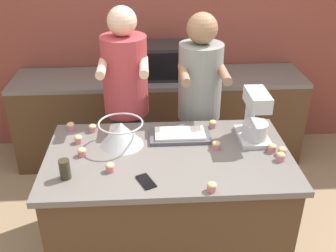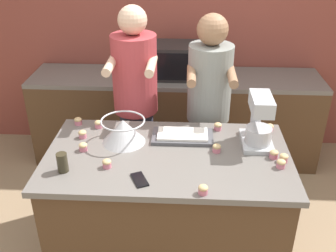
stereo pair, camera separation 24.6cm
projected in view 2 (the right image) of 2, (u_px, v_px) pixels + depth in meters
The scene contains 23 objects.
back_wall at pixel (177, 19), 3.86m from camera, with size 10.00×0.06×2.70m.
island_counter at pixel (168, 209), 2.73m from camera, with size 1.57×0.88×0.91m.
back_counter at pixel (175, 117), 3.99m from camera, with size 2.80×0.60×0.89m.
person_left at pixel (136, 109), 3.12m from camera, with size 0.35×0.51×1.70m.
person_right at pixel (208, 113), 3.10m from camera, with size 0.35×0.51×1.65m.
stand_mixer at pixel (259, 123), 2.55m from camera, with size 0.20×0.30×0.35m.
mixing_bowl at pixel (123, 130), 2.61m from camera, with size 0.30×0.30×0.17m.
baking_tray at pixel (183, 136), 2.68m from camera, with size 0.41×0.22×0.04m.
microwave_oven at pixel (178, 61), 3.70m from camera, with size 0.56×0.37×0.32m.
cell_phone at pixel (140, 180), 2.26m from camera, with size 0.12×0.16×0.01m.
drinking_glass at pixel (62, 163), 2.32m from camera, with size 0.06×0.06×0.12m.
cupcake_0 at pixel (78, 121), 2.85m from camera, with size 0.05×0.05×0.06m.
cupcake_1 at pixel (270, 127), 2.77m from camera, with size 0.05×0.05×0.06m.
cupcake_2 at pixel (83, 147), 2.54m from camera, with size 0.05×0.05×0.06m.
cupcake_3 at pixel (203, 189), 2.14m from camera, with size 0.05×0.05×0.06m.
cupcake_4 at pixel (281, 164), 2.37m from camera, with size 0.05×0.05×0.06m.
cupcake_5 at pixel (107, 163), 2.37m from camera, with size 0.05×0.05×0.06m.
cupcake_6 at pixel (274, 154), 2.46m from camera, with size 0.05×0.05×0.06m.
cupcake_7 at pixel (98, 124), 2.81m from camera, with size 0.05×0.05×0.06m.
cupcake_8 at pixel (218, 126), 2.78m from camera, with size 0.05×0.05×0.06m.
cupcake_9 at pixel (217, 148), 2.52m from camera, with size 0.05×0.05×0.06m.
cupcake_10 at pixel (82, 134), 2.68m from camera, with size 0.05×0.05×0.06m.
cupcake_11 at pixel (284, 158), 2.42m from camera, with size 0.05×0.05×0.06m.
Camera 2 is at (0.12, -2.12, 2.26)m, focal length 42.00 mm.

